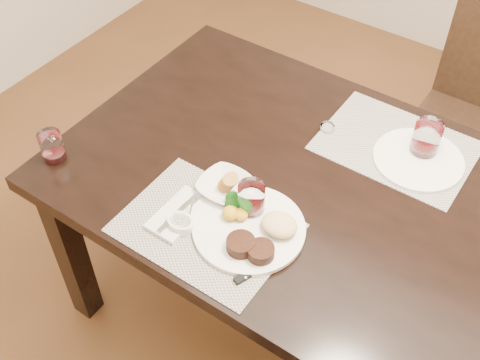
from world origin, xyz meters
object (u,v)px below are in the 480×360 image
Objects in this scene: chair_far at (477,108)px; far_plate at (418,159)px; steak_knife at (257,265)px; wine_glass_near at (251,201)px; cracker_bowl at (225,186)px; dinner_plate at (253,229)px.

far_plate is (-0.02, -0.68, 0.26)m from chair_far.
wine_glass_near reaches higher than steak_knife.
cracker_bowl is 1.48× the size of wine_glass_near.
steak_knife is 0.28m from cracker_bowl.
cracker_bowl is at bearing 167.99° from wine_glass_near.
chair_far is 8.65× the size of wine_glass_near.
steak_knife and far_plate have the same top height.
chair_far is 5.86× the size of cracker_bowl.
steak_knife is at bearing -37.12° from cracker_bowl.
wine_glass_near is (-0.05, 0.06, 0.03)m from dinner_plate.
cracker_bowl is at bearing -133.45° from far_plate.
far_plate is at bearing 71.96° from dinner_plate.
far_plate is (0.41, 0.43, -0.01)m from cracker_bowl.
dinner_plate is 1.31× the size of steak_knife.
cracker_bowl reaches higher than far_plate.
steak_knife is 0.86× the size of far_plate.
dinner_plate is at bearing -103.11° from chair_far.
far_plate is (0.30, 0.45, -0.04)m from wine_glass_near.
far_plate is (0.26, 0.52, -0.01)m from dinner_plate.
cracker_bowl is (-0.43, -1.11, 0.27)m from chair_far.
dinner_plate is (-0.28, -1.19, 0.27)m from chair_far.
chair_far reaches higher than far_plate.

